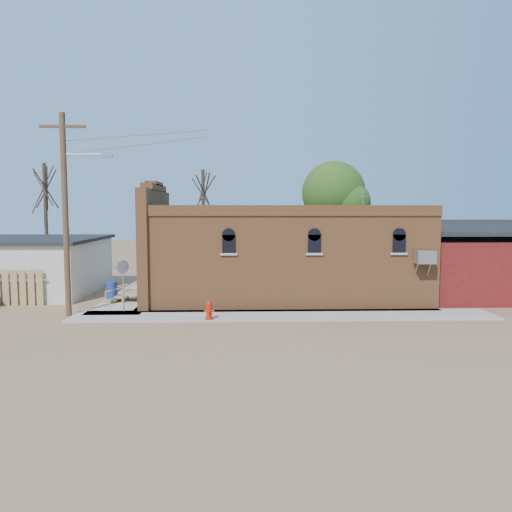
{
  "coord_description": "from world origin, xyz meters",
  "views": [
    {
      "loc": [
        -0.42,
        -21.18,
        4.77
      ],
      "look_at": [
        0.35,
        4.48,
        2.4
      ],
      "focal_mm": 35.0,
      "sensor_mm": 36.0,
      "label": 1
    }
  ],
  "objects_px": {
    "stop_sign": "(123,272)",
    "brick_bar": "(279,255)",
    "fire_hydrant": "(209,310)",
    "trash_barrel": "(112,290)",
    "utility_pole": "(67,210)"
  },
  "relations": [
    {
      "from": "brick_bar",
      "to": "trash_barrel",
      "type": "xyz_separation_m",
      "value": [
        -8.94,
        -0.26,
        -1.81
      ]
    },
    {
      "from": "fire_hydrant",
      "to": "brick_bar",
      "type": "bearing_deg",
      "value": 50.8
    },
    {
      "from": "stop_sign",
      "to": "brick_bar",
      "type": "bearing_deg",
      "value": 2.33
    },
    {
      "from": "brick_bar",
      "to": "utility_pole",
      "type": "relative_size",
      "value": 1.82
    },
    {
      "from": "brick_bar",
      "to": "utility_pole",
      "type": "height_order",
      "value": "utility_pole"
    },
    {
      "from": "stop_sign",
      "to": "trash_barrel",
      "type": "bearing_deg",
      "value": 88.67
    },
    {
      "from": "trash_barrel",
      "to": "utility_pole",
      "type": "bearing_deg",
      "value": -101.81
    },
    {
      "from": "stop_sign",
      "to": "fire_hydrant",
      "type": "bearing_deg",
      "value": -47.74
    },
    {
      "from": "utility_pole",
      "to": "fire_hydrant",
      "type": "xyz_separation_m",
      "value": [
        6.34,
        -1.2,
        -4.3
      ]
    },
    {
      "from": "utility_pole",
      "to": "stop_sign",
      "type": "distance_m",
      "value": 3.69
    },
    {
      "from": "utility_pole",
      "to": "trash_barrel",
      "type": "relative_size",
      "value": 10.02
    },
    {
      "from": "fire_hydrant",
      "to": "trash_barrel",
      "type": "relative_size",
      "value": 0.89
    },
    {
      "from": "brick_bar",
      "to": "stop_sign",
      "type": "bearing_deg",
      "value": -153.83
    },
    {
      "from": "brick_bar",
      "to": "trash_barrel",
      "type": "relative_size",
      "value": 18.25
    },
    {
      "from": "fire_hydrant",
      "to": "trash_barrel",
      "type": "bearing_deg",
      "value": 129.24
    }
  ]
}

